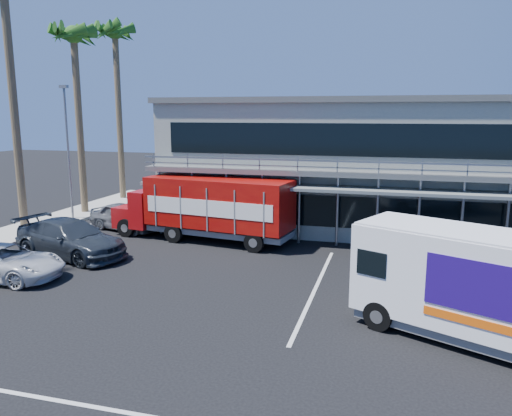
# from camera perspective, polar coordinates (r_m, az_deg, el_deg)

# --- Properties ---
(ground) EXTENTS (120.00, 120.00, 0.00)m
(ground) POSITION_cam_1_polar(r_m,az_deg,el_deg) (16.83, -1.67, -11.92)
(ground) COLOR black
(ground) RESTS_ON ground
(building) EXTENTS (22.40, 12.00, 7.30)m
(building) POSITION_cam_1_polar(r_m,az_deg,el_deg) (29.94, 12.38, 5.13)
(building) COLOR gray
(building) RESTS_ON ground
(curb_strip) EXTENTS (3.00, 32.00, 0.16)m
(curb_strip) POSITION_cam_1_polar(r_m,az_deg,el_deg) (29.31, -27.12, -3.04)
(curb_strip) COLOR #A5A399
(curb_strip) RESTS_ON ground
(palm_e) EXTENTS (2.80, 2.80, 12.25)m
(palm_e) POSITION_cam_1_polar(r_m,az_deg,el_deg) (34.10, -20.07, 17.07)
(palm_e) COLOR brown
(palm_e) RESTS_ON ground
(palm_f) EXTENTS (2.80, 2.80, 13.25)m
(palm_f) POSITION_cam_1_polar(r_m,az_deg,el_deg) (39.02, -15.78, 17.77)
(palm_f) COLOR brown
(palm_f) RESTS_ON ground
(light_pole_far) EXTENTS (0.50, 0.25, 8.09)m
(light_pole_far) POSITION_cam_1_polar(r_m,az_deg,el_deg) (32.00, -20.70, 6.56)
(light_pole_far) COLOR gray
(light_pole_far) RESTS_ON ground
(red_truck) EXTENTS (9.95, 3.69, 3.27)m
(red_truck) POSITION_cam_1_polar(r_m,az_deg,el_deg) (25.56, -5.63, 0.17)
(red_truck) COLOR maroon
(red_truck) RESTS_ON ground
(white_van) EXTENTS (7.00, 4.87, 3.25)m
(white_van) POSITION_cam_1_polar(r_m,az_deg,el_deg) (15.55, 23.62, -8.02)
(white_van) COLOR white
(white_van) RESTS_ON ground
(parked_car_c) EXTENTS (5.00, 2.46, 1.37)m
(parked_car_c) POSITION_cam_1_polar(r_m,az_deg,el_deg) (22.27, -27.00, -5.53)
(parked_car_c) COLOR silver
(parked_car_c) RESTS_ON ground
(parked_car_d) EXTENTS (6.21, 3.78, 1.68)m
(parked_car_d) POSITION_cam_1_polar(r_m,az_deg,el_deg) (24.38, -20.45, -3.29)
(parked_car_d) COLOR #272D35
(parked_car_d) RESTS_ON ground
(parked_car_e) EXTENTS (4.84, 3.10, 1.54)m
(parked_car_e) POSITION_cam_1_polar(r_m,az_deg,el_deg) (28.90, -14.65, -0.96)
(parked_car_e) COLOR slate
(parked_car_e) RESTS_ON ground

